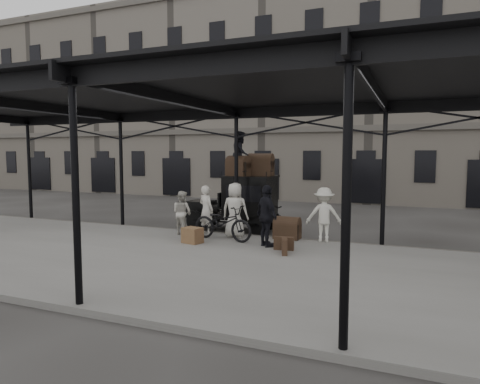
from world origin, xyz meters
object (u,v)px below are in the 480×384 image
object	(u,v)px
taxi	(242,201)
porter_left	(206,210)
bicycle	(223,223)
steamer_trunk_platform	(287,229)
steamer_trunk_roof_near	(238,167)
porter_official	(267,216)

from	to	relation	value
taxi	porter_left	world-z (taller)	taxi
bicycle	steamer_trunk_platform	xyz separation A→B (m)	(1.92, 1.05, -0.27)
porter_left	bicycle	size ratio (longest dim) A/B	0.78
steamer_trunk_roof_near	steamer_trunk_platform	world-z (taller)	steamer_trunk_roof_near
bicycle	steamer_trunk_roof_near	size ratio (longest dim) A/B	2.57
porter_left	porter_official	world-z (taller)	porter_official
bicycle	porter_official	bearing A→B (deg)	-92.92
bicycle	steamer_trunk_roof_near	world-z (taller)	steamer_trunk_roof_near
steamer_trunk_roof_near	steamer_trunk_platform	size ratio (longest dim) A/B	1.01
taxi	steamer_trunk_roof_near	bearing A→B (deg)	-108.07
bicycle	steamer_trunk_roof_near	bearing A→B (deg)	19.64
steamer_trunk_platform	porter_official	bearing A→B (deg)	-96.23
porter_left	steamer_trunk_platform	world-z (taller)	porter_left
porter_left	steamer_trunk_roof_near	bearing A→B (deg)	-91.35
steamer_trunk_platform	bicycle	bearing A→B (deg)	-147.75
taxi	steamer_trunk_roof_near	world-z (taller)	steamer_trunk_roof_near
taxi	bicycle	size ratio (longest dim) A/B	1.63
bicycle	steamer_trunk_roof_near	distance (m)	2.92
taxi	porter_official	xyz separation A→B (m)	(1.99, -2.93, -0.09)
taxi	porter_official	distance (m)	3.54
taxi	steamer_trunk_platform	size ratio (longest dim) A/B	4.25
porter_official	steamer_trunk_platform	world-z (taller)	porter_official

